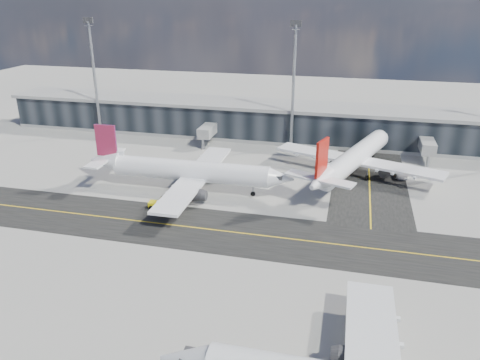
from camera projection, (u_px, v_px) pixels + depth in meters
The scene contains 8 objects.
ground at pixel (245, 247), 68.24m from camera, with size 300.00×300.00×0.00m, color gray.
taxiway_lanes at pixel (283, 218), 77.04m from camera, with size 180.00×63.00×0.03m.
terminal_concourse at pixel (295, 124), 116.15m from camera, with size 152.00×19.80×8.80m.
floodlight_masts at pixel (294, 82), 105.60m from camera, with size 102.50×0.70×28.90m.
airliner_af at pixel (188, 171), 86.38m from camera, with size 39.15×33.30×11.63m.
airliner_redtail at pixel (354, 158), 92.71m from camera, with size 33.90×39.26×11.96m.
baggage_tug at pixel (160, 203), 79.97m from camera, with size 3.42×1.96×2.06m.
service_van at pixel (401, 174), 93.69m from camera, with size 2.18×4.73×1.31m, color white.
Camera 1 is at (13.54, -58.02, 34.68)m, focal length 35.00 mm.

